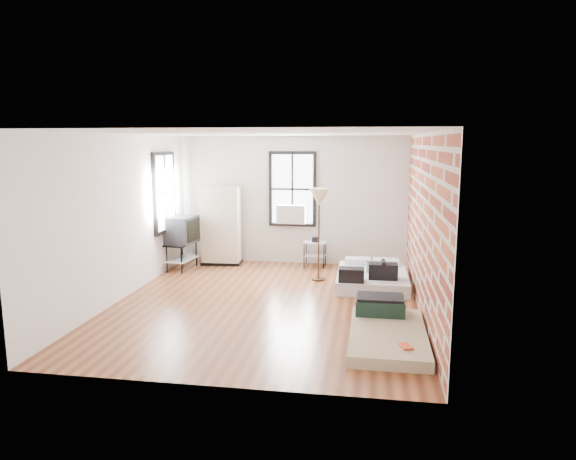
% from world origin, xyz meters
% --- Properties ---
extents(ground, '(6.00, 6.00, 0.00)m').
position_xyz_m(ground, '(0.00, 0.00, 0.00)').
color(ground, '#5A2B17').
rests_on(ground, ground).
extents(room_shell, '(5.02, 6.02, 2.80)m').
position_xyz_m(room_shell, '(0.23, 0.36, 1.74)').
color(room_shell, silver).
rests_on(room_shell, ground).
extents(mattress_main, '(1.31, 1.77, 0.57)m').
position_xyz_m(mattress_main, '(1.75, 1.42, 0.16)').
color(mattress_main, silver).
rests_on(mattress_main, ground).
extents(mattress_bare, '(1.03, 1.93, 0.42)m').
position_xyz_m(mattress_bare, '(1.93, -1.20, 0.12)').
color(mattress_bare, tan).
rests_on(mattress_bare, ground).
extents(wardrobe, '(0.89, 0.55, 1.70)m').
position_xyz_m(wardrobe, '(-1.53, 2.65, 0.85)').
color(wardrobe, black).
rests_on(wardrobe, ground).
extents(side_table, '(0.49, 0.40, 0.64)m').
position_xyz_m(side_table, '(0.53, 2.72, 0.43)').
color(side_table, black).
rests_on(side_table, ground).
extents(floor_lamp, '(0.38, 0.38, 1.79)m').
position_xyz_m(floor_lamp, '(0.72, 1.61, 1.54)').
color(floor_lamp, black).
rests_on(floor_lamp, ground).
extents(tv_stand, '(0.64, 0.86, 1.13)m').
position_xyz_m(tv_stand, '(-2.21, 2.01, 0.82)').
color(tv_stand, black).
rests_on(tv_stand, ground).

